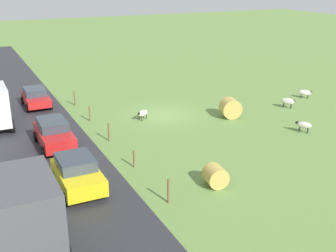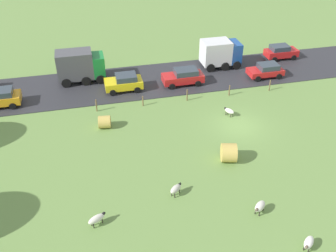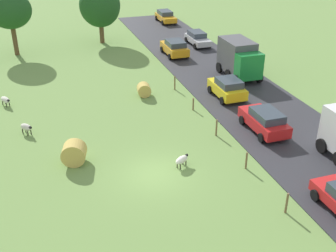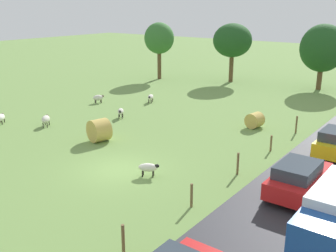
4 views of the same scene
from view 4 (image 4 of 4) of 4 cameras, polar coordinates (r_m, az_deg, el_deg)
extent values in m
plane|color=#6B8E47|center=(21.99, -7.07, -6.20)|extent=(160.00, 160.00, 0.00)
cube|color=#2D2D33|center=(17.20, 20.17, -14.07)|extent=(8.00, 80.00, 0.06)
ellipsoid|color=silver|center=(20.83, -2.90, -5.95)|extent=(1.08, 0.89, 0.44)
ellipsoid|color=black|center=(20.73, -1.60, -5.75)|extent=(0.32, 0.29, 0.20)
cylinder|color=#2D2823|center=(21.03, -2.09, -6.69)|extent=(0.07, 0.07, 0.33)
cylinder|color=#2D2823|center=(20.81, -2.18, -6.95)|extent=(0.07, 0.07, 0.33)
cylinder|color=#2D2823|center=(21.11, -3.57, -6.62)|extent=(0.07, 0.07, 0.33)
cylinder|color=#2D2823|center=(20.89, -3.68, -6.88)|extent=(0.07, 0.07, 0.33)
ellipsoid|color=silver|center=(36.61, -2.51, 4.18)|extent=(0.95, 1.25, 0.46)
ellipsoid|color=black|center=(36.06, -2.68, 4.14)|extent=(0.28, 0.31, 0.20)
cylinder|color=#2D2823|center=(36.36, -2.40, 3.54)|extent=(0.07, 0.07, 0.33)
cylinder|color=#2D2823|center=(36.41, -2.80, 3.55)|extent=(0.07, 0.07, 0.33)
cylinder|color=#2D2823|center=(36.97, -2.21, 3.77)|extent=(0.07, 0.07, 0.33)
cylinder|color=#2D2823|center=(37.02, -2.60, 3.78)|extent=(0.07, 0.07, 0.33)
ellipsoid|color=silver|center=(30.61, -17.13, 0.94)|extent=(1.10, 1.17, 0.53)
ellipsoid|color=brown|center=(31.05, -16.92, 1.42)|extent=(0.30, 0.32, 0.20)
cylinder|color=#2D2823|center=(31.02, -17.20, 0.43)|extent=(0.07, 0.07, 0.35)
cylinder|color=#2D2823|center=(30.95, -16.67, 0.43)|extent=(0.07, 0.07, 0.35)
cylinder|color=#2D2823|center=(30.47, -17.46, 0.11)|extent=(0.07, 0.07, 0.35)
cylinder|color=#2D2823|center=(30.39, -16.93, 0.12)|extent=(0.07, 0.07, 0.35)
ellipsoid|color=white|center=(32.50, -22.85, 1.13)|extent=(1.09, 1.12, 0.50)
ellipsoid|color=brown|center=(32.94, -22.63, 1.56)|extent=(0.31, 0.31, 0.20)
cylinder|color=#2D2823|center=(32.89, -22.87, 0.71)|extent=(0.07, 0.07, 0.29)
cylinder|color=#2D2823|center=(32.81, -22.41, 0.73)|extent=(0.07, 0.07, 0.29)
cylinder|color=#2D2823|center=(32.27, -22.69, 0.43)|extent=(0.07, 0.07, 0.29)
ellipsoid|color=beige|center=(31.65, -6.80, 2.09)|extent=(0.99, 1.07, 0.47)
ellipsoid|color=black|center=(31.16, -6.88, 2.06)|extent=(0.30, 0.32, 0.20)
cylinder|color=#2D2823|center=(31.47, -6.59, 1.34)|extent=(0.07, 0.07, 0.36)
cylinder|color=#2D2823|center=(31.49, -7.06, 1.33)|extent=(0.07, 0.07, 0.36)
cylinder|color=#2D2823|center=(31.99, -6.51, 1.60)|extent=(0.07, 0.07, 0.36)
cylinder|color=#2D2823|center=(32.02, -6.97, 1.60)|extent=(0.07, 0.07, 0.36)
ellipsoid|color=silver|center=(36.90, -9.99, 4.02)|extent=(0.89, 1.06, 0.51)
ellipsoid|color=brown|center=(36.99, -9.35, 4.26)|extent=(0.28, 0.31, 0.20)
cylinder|color=#2D2823|center=(37.17, -9.65, 3.59)|extent=(0.07, 0.07, 0.30)
cylinder|color=#2D2823|center=(36.91, -9.53, 3.50)|extent=(0.07, 0.07, 0.30)
cylinder|color=#2D2823|center=(37.04, -10.41, 3.50)|extent=(0.07, 0.07, 0.30)
cylinder|color=#2D2823|center=(36.78, -10.29, 3.41)|extent=(0.07, 0.07, 0.30)
cylinder|color=tan|center=(29.63, 12.32, 0.81)|extent=(1.24, 1.18, 1.11)
cylinder|color=tan|center=(26.40, -9.83, -0.60)|extent=(1.72, 1.48, 1.49)
cylinder|color=brown|center=(45.13, 20.89, 6.48)|extent=(0.52, 0.52, 2.50)
ellipsoid|color=#1E4C1E|center=(44.73, 21.31, 10.37)|extent=(4.62, 4.62, 4.91)
cylinder|color=brown|center=(47.07, 9.05, 8.29)|extent=(0.49, 0.49, 3.33)
ellipsoid|color=#1E4C1E|center=(46.72, 9.22, 12.03)|extent=(4.40, 4.40, 3.80)
cylinder|color=brown|center=(48.42, -1.25, 8.82)|extent=(0.46, 0.46, 3.47)
ellipsoid|color=#336B2D|center=(48.08, -1.27, 12.48)|extent=(3.52, 3.52, 3.65)
cylinder|color=brown|center=(14.78, -6.44, -15.91)|extent=(0.12, 0.12, 1.21)
cylinder|color=brown|center=(17.81, 3.39, -9.91)|extent=(0.12, 0.12, 1.12)
cylinder|color=brown|center=(21.29, 9.97, -5.35)|extent=(0.12, 0.12, 1.22)
cylinder|color=brown|center=(25.11, 14.55, -2.41)|extent=(0.12, 0.12, 1.00)
cylinder|color=brown|center=(29.04, 17.93, 0.17)|extent=(0.12, 0.12, 1.24)
cylinder|color=black|center=(15.99, 20.80, -14.53)|extent=(0.30, 0.96, 0.96)
cylinder|color=black|center=(26.77, 21.73, -2.17)|extent=(0.22, 0.64, 0.64)
cylinder|color=black|center=(24.50, 20.15, -3.72)|extent=(0.22, 0.64, 0.64)
cube|color=red|center=(19.66, 18.24, -7.42)|extent=(1.86, 4.29, 0.78)
cube|color=#333D47|center=(19.12, 18.10, -5.93)|extent=(1.64, 2.36, 0.56)
cylinder|color=black|center=(21.30, 17.01, -6.53)|extent=(0.22, 0.64, 0.64)
cylinder|color=black|center=(20.83, 21.84, -7.58)|extent=(0.22, 0.64, 0.64)
cylinder|color=black|center=(18.90, 14.03, -9.36)|extent=(0.22, 0.64, 0.64)
cylinder|color=black|center=(18.38, 19.45, -10.66)|extent=(0.22, 0.64, 0.64)
camera|label=1|loc=(42.46, 37.15, 15.92)|focal=45.12mm
camera|label=2|loc=(49.05, -21.07, 27.68)|focal=40.29mm
camera|label=3|loc=(21.40, -74.30, 20.21)|focal=45.01mm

